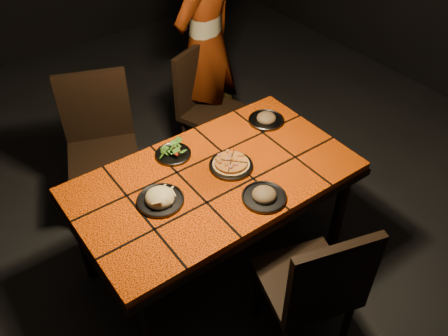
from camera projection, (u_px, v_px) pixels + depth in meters
room_shell at (213, 56)px, 2.20m from camera, size 6.04×7.04×3.08m
dining_table at (215, 186)px, 2.74m from camera, size 1.62×0.92×0.75m
chair_near at (316, 285)px, 2.35m from camera, size 0.56×0.56×0.99m
chair_far_left at (101, 138)px, 3.22m from camera, size 0.60×0.60×1.03m
chair_far_right at (205, 101)px, 3.64m from camera, size 0.56×0.56×0.96m
diner at (206, 45)px, 3.59m from camera, size 0.75×0.62×1.78m
plate_pizza at (231, 165)px, 2.74m from camera, size 0.30×0.30×0.04m
plate_pasta at (160, 199)px, 2.52m from camera, size 0.26×0.26×0.08m
plate_salad at (173, 152)px, 2.81m from camera, size 0.22×0.22×0.07m
plate_mushroom_a at (264, 195)px, 2.54m from camera, size 0.25×0.25×0.08m
plate_mushroom_b at (266, 119)px, 3.08m from camera, size 0.23×0.23×0.08m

